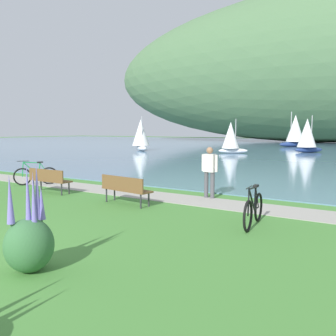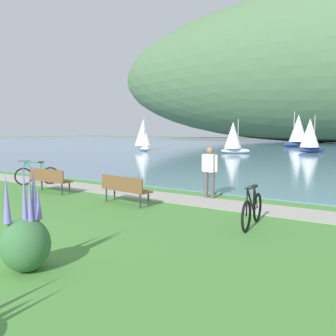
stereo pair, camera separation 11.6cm
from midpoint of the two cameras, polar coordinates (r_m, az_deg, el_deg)
The scene contains 12 objects.
distant_hillside at distance 71.64m, azimuth 22.69°, elevation 14.48°, with size 86.42×28.00×26.81m, color #4C7047.
shoreline_path at distance 12.92m, azimuth -3.78°, elevation -4.16°, with size 60.00×1.50×0.01m, color #A39E93.
park_bench_near_camera at distance 11.24m, azimuth -7.02°, elevation -3.06°, with size 1.85×0.70×0.88m.
park_bench_further_along at distance 13.89m, azimuth -18.29°, elevation -1.59°, with size 1.80×0.49×0.88m.
bicycle_leaning_near_bench at distance 8.90m, azimuth 12.80°, elevation -6.37°, with size 0.27×1.76×1.01m.
bicycle_beside_path at distance 16.15m, azimuth -20.09°, elevation -1.07°, with size 1.16×1.41×1.01m.
person_at_shoreline at distance 12.22m, azimuth 6.22°, elevation -0.16°, with size 0.61×0.25×1.71m.
echium_bush_beside_closest at distance 6.39m, azimuth -21.31°, elevation -10.62°, with size 0.78×0.78×1.77m.
sailboat_nearest_to_shore at distance 35.41m, azimuth 9.68°, elevation 4.75°, with size 2.78×2.32×3.26m.
sailboat_mid_bay at distance 39.65m, azimuth -4.34°, elevation 5.22°, with size 3.03×2.80×3.67m.
sailboat_toward_hillside at distance 51.29m, azimuth 19.10°, elevation 5.56°, with size 3.51×3.80×4.60m.
sailboat_far_off at distance 38.61m, azimuth 20.79°, elevation 4.81°, with size 2.81×3.00×3.65m.
Camera 1 is at (7.63, -2.54, 2.28)m, focal length 39.14 mm.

